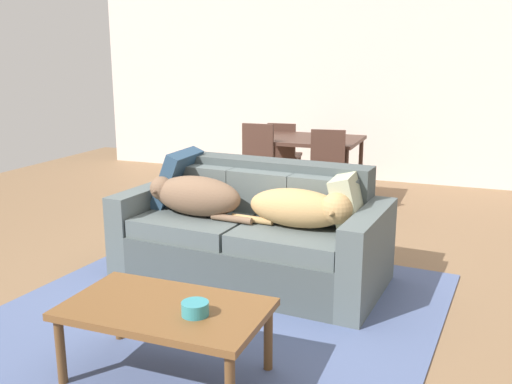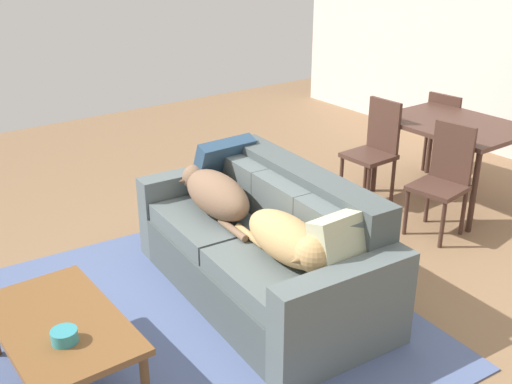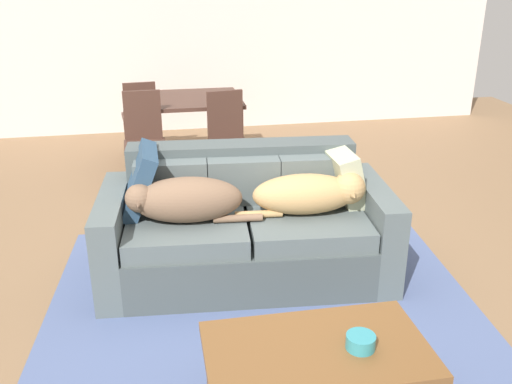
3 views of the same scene
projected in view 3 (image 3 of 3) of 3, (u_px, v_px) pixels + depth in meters
name	position (u px, v px, depth m)	size (l,w,h in m)	color
ground_plane	(252.00, 272.00, 4.18)	(10.00, 10.00, 0.00)	#826344
back_partition	(197.00, 26.00, 7.31)	(8.00, 0.12, 2.70)	silver
area_rug	(272.00, 349.00, 3.33)	(2.80, 3.30, 0.01)	#4E5E8A
couch	(245.00, 228.00, 4.08)	(2.08, 1.12, 0.88)	#444D4D
dog_on_left_cushion	(184.00, 200.00, 3.77)	(0.90, 0.37, 0.31)	brown
dog_on_right_cushion	(311.00, 193.00, 3.90)	(0.91, 0.39, 0.29)	tan
throw_pillow_by_left_arm	(139.00, 181.00, 3.93)	(0.11, 0.47, 0.47)	navy
throw_pillow_by_right_arm	(346.00, 178.00, 4.08)	(0.15, 0.39, 0.39)	#ACB18E
coffee_table	(317.00, 355.00, 2.71)	(1.07, 0.62, 0.42)	brown
bowl_on_coffee_table	(361.00, 342.00, 2.67)	(0.14, 0.14, 0.07)	teal
dining_table	(183.00, 105.00, 6.08)	(1.22, 0.93, 0.77)	#462D24
dining_chair_near_left	(144.00, 137.00, 5.53)	(0.41, 0.41, 0.96)	#462D24
dining_chair_near_right	(228.00, 136.00, 5.64)	(0.45, 0.45, 0.94)	#462D24
dining_chair_far_left	(140.00, 114.00, 6.57)	(0.44, 0.44, 0.86)	#462D24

